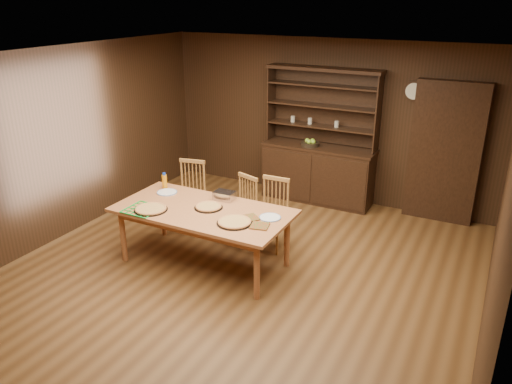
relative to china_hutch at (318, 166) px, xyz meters
The scene contains 20 objects.
floor 2.82m from the china_hutch, 89.99° to the right, with size 6.00×6.00×0.00m, color brown.
room_shell 2.92m from the china_hutch, 89.99° to the right, with size 6.00×6.00×6.00m.
china_hutch is the anchor object (origin of this frame).
doorway 1.96m from the china_hutch, ahead, with size 1.00×0.18×2.10m, color black.
wall_clock 1.89m from the china_hutch, ahead, with size 0.30×0.05×0.30m.
dining_table 2.70m from the china_hutch, 100.95° to the right, with size 2.18×1.09×0.75m.
chair_left 2.21m from the china_hutch, 125.83° to the right, with size 0.48×0.46×1.00m.
chair_center 1.88m from the china_hutch, 102.05° to the right, with size 0.48×0.47×0.93m.
chair_right 1.83m from the china_hutch, 88.27° to the right, with size 0.41×0.39×0.98m.
pizza_left 3.16m from the china_hutch, 109.73° to the right, with size 0.41×0.41×0.04m.
pizza_right 2.83m from the china_hutch, 89.35° to the right, with size 0.42×0.42×0.04m.
pizza_center 2.63m from the china_hutch, 100.41° to the right, with size 0.35×0.35×0.04m.
cooling_rack 3.22m from the china_hutch, 111.21° to the right, with size 0.39×0.39×0.02m, color #0CA433, non-canonical shape.
plate_left 2.72m from the china_hutch, 117.17° to the right, with size 0.27×0.27×0.02m.
plate_right 2.54m from the china_hutch, 82.40° to the right, with size 0.26×0.26×0.02m.
foil_dish 2.30m from the china_hutch, 101.13° to the right, with size 0.26×0.19×0.10m, color silver.
juice_bottle 2.67m from the china_hutch, 121.01° to the right, with size 0.07×0.07×0.22m.
pot_holder_a 2.79m from the china_hutch, 83.20° to the right, with size 0.20×0.20×0.02m, color #A71C13.
pot_holder_b 2.64m from the china_hutch, 87.38° to the right, with size 0.21×0.21×0.02m, color #A71C13.
fruit_bowl 0.41m from the china_hutch, 152.71° to the right, with size 0.30×0.30×0.12m.
Camera 1 is at (2.65, -4.60, 3.21)m, focal length 35.00 mm.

